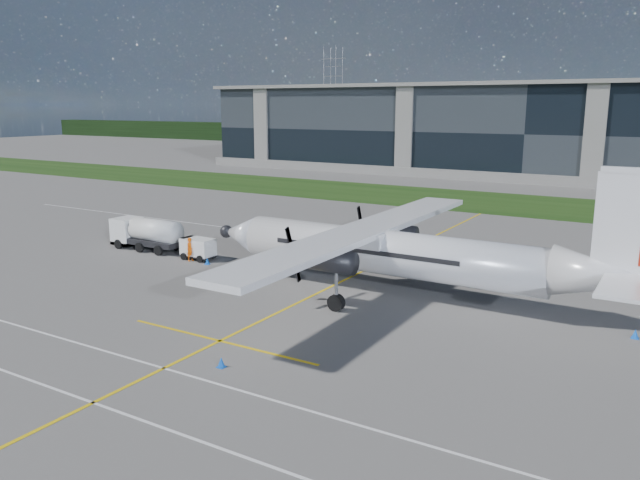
{
  "coord_description": "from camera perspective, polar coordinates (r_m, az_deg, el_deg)",
  "views": [
    {
      "loc": [
        23.13,
        -29.36,
        11.96
      ],
      "look_at": [
        2.59,
        4.74,
        3.31
      ],
      "focal_mm": 35.0,
      "sensor_mm": 36.0,
      "label": 1
    }
  ],
  "objects": [
    {
      "name": "yellow_taxiway_centerline",
      "position": [
        45.8,
        3.84,
        -2.9
      ],
      "size": [
        0.2,
        70.0,
        0.01
      ],
      "primitive_type": "cube",
      "color": "yellow",
      "rests_on": "ground"
    },
    {
      "name": "pylon_west",
      "position": [
        206.92,
        1.19,
        13.1
      ],
      "size": [
        9.0,
        4.6,
        30.0
      ],
      "primitive_type": null,
      "color": "gray",
      "rests_on": "ground"
    },
    {
      "name": "safety_cone_nose_port",
      "position": [
        45.73,
        -8.9,
        -2.73
      ],
      "size": [
        0.36,
        0.36,
        0.5
      ],
      "primitive_type": "cone",
      "color": "blue",
      "rests_on": "ground"
    },
    {
      "name": "white_lane_line",
      "position": [
        30.23,
        -23.72,
        -12.13
      ],
      "size": [
        90.0,
        0.15,
        0.01
      ],
      "primitive_type": "cube",
      "color": "white",
      "rests_on": "ground"
    },
    {
      "name": "safety_cone_nose_stbd",
      "position": [
        48.07,
        -5.3,
        -1.89
      ],
      "size": [
        0.36,
        0.36,
        0.5
      ],
      "primitive_type": "cone",
      "color": "blue",
      "rests_on": "ground"
    },
    {
      "name": "tree_line",
      "position": [
        171.17,
        23.51,
        8.26
      ],
      "size": [
        400.0,
        6.0,
        6.0
      ],
      "primitive_type": "cube",
      "color": "black",
      "rests_on": "ground"
    },
    {
      "name": "fuel_tanker_truck",
      "position": [
        54.64,
        -15.89,
        0.58
      ],
      "size": [
        7.15,
        2.32,
        2.68
      ],
      "primitive_type": null,
      "color": "white",
      "rests_on": "ground"
    },
    {
      "name": "terminal_building",
      "position": [
        111.87,
        19.37,
        9.29
      ],
      "size": [
        120.0,
        20.0,
        15.0
      ],
      "primitive_type": "cube",
      "color": "black",
      "rests_on": "ground"
    },
    {
      "name": "safety_cone_portwing",
      "position": [
        29.88,
        -9.02,
        -10.97
      ],
      "size": [
        0.36,
        0.36,
        0.5
      ],
      "primitive_type": "cone",
      "color": "blue",
      "rests_on": "ground"
    },
    {
      "name": "safety_cone_tail",
      "position": [
        36.83,
        26.87,
        -7.66
      ],
      "size": [
        0.36,
        0.36,
        0.5
      ],
      "primitive_type": "cone",
      "color": "blue",
      "rests_on": "ground"
    },
    {
      "name": "ground",
      "position": [
        74.09,
        12.47,
        2.68
      ],
      "size": [
        400.0,
        400.0,
        0.0
      ],
      "primitive_type": "plane",
      "color": "#5B5957",
      "rests_on": "ground"
    },
    {
      "name": "turboprop_aircraft",
      "position": [
        39.11,
        7.54,
        1.09
      ],
      "size": [
        28.66,
        29.72,
        8.92
      ],
      "primitive_type": null,
      "color": "white",
      "rests_on": "ground"
    },
    {
      "name": "baggage_tug",
      "position": [
        50.11,
        -11.08,
        -0.8
      ],
      "size": [
        2.79,
        1.68,
        1.68
      ],
      "primitive_type": null,
      "color": "white",
      "rests_on": "ground"
    },
    {
      "name": "ground_crew_person",
      "position": [
        49.61,
        -11.76,
        -0.69
      ],
      "size": [
        0.74,
        0.95,
        2.13
      ],
      "primitive_type": "imported",
      "rotation": [
        0.0,
        0.0,
        1.42
      ],
      "color": "#F25907",
      "rests_on": "ground"
    },
    {
      "name": "grass_strip",
      "position": [
        81.62,
        14.28,
        3.47
      ],
      "size": [
        400.0,
        18.0,
        0.04
      ],
      "primitive_type": "cube",
      "color": "#18380F",
      "rests_on": "ground"
    },
    {
      "name": "safety_cone_fwd",
      "position": [
        48.51,
        -10.27,
        -1.91
      ],
      "size": [
        0.36,
        0.36,
        0.5
      ],
      "primitive_type": "cone",
      "color": "blue",
      "rests_on": "ground"
    }
  ]
}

